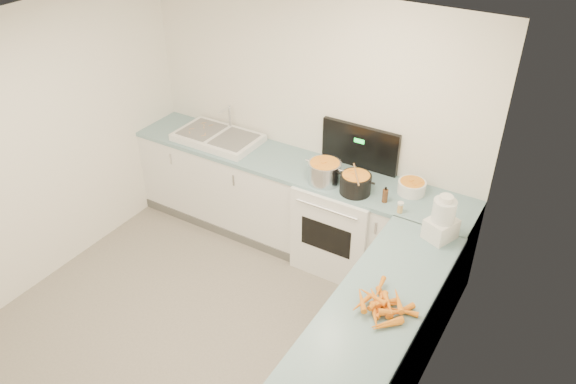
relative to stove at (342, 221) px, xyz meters
The scene contains 18 objects.
floor 1.84m from the stove, 108.07° to the right, with size 3.50×4.00×0.00m, color gray, non-canonical shape.
ceiling 2.69m from the stove, 108.07° to the right, with size 3.50×4.00×0.00m, color white, non-canonical shape.
wall_back 1.00m from the stove, 150.23° to the left, with size 3.50×2.50×0.00m, color white, non-canonical shape.
wall_left 2.96m from the stove, 143.77° to the right, with size 4.00×2.50×0.00m, color white, non-canonical shape.
wall_right 2.21m from the stove, 54.55° to the right, with size 4.00×2.50×0.00m, color white, non-canonical shape.
counter_back 0.55m from the stove, behind, with size 3.50×0.62×0.94m.
counter_right 1.65m from the stove, 56.99° to the right, with size 0.62×2.20×0.94m.
stove is the anchor object (origin of this frame).
sink 1.54m from the stove, behind, with size 0.86×0.52×0.31m.
steel_pot 0.59m from the stove, 139.57° to the right, with size 0.30×0.30×0.22m, color silver.
black_pot 0.59m from the stove, 39.73° to the right, with size 0.27×0.27×0.20m, color black.
wooden_spoon 0.69m from the stove, 39.73° to the right, with size 0.01×0.01×0.36m, color #AD7A47.
mixing_bowl 0.80m from the stove, 10.54° to the left, with size 0.24×0.24×0.11m, color white.
extract_bottle 0.71m from the stove, 17.63° to the right, with size 0.05×0.05×0.12m, color #593319.
spice_jar 0.83m from the stove, 19.77° to the right, with size 0.05×0.05×0.08m, color #E5B266.
food_processor 1.25m from the stove, 20.83° to the right, with size 0.26×0.28×0.39m.
carrot_pile 1.72m from the stove, 54.72° to the right, with size 0.45×0.47×0.09m.
peelings 1.74m from the stove, behind, with size 0.24×0.29×0.01m.
Camera 1 is at (2.35, -2.29, 3.63)m, focal length 35.00 mm.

